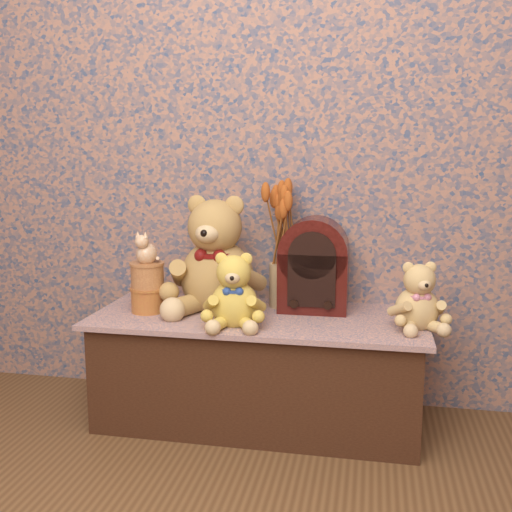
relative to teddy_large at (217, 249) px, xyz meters
The scene contains 10 objects.
display_shelf 0.50m from the teddy_large, 18.77° to the right, with size 1.27×0.55×0.43m, color #36446E.
teddy_large is the anchor object (origin of this frame).
teddy_medium 0.26m from the teddy_large, 60.15° to the right, with size 0.23×0.27×0.29m, color #B79133, non-canonical shape.
teddy_small 0.78m from the teddy_large, ahead, with size 0.20×0.24×0.26m, color #D8B566, non-canonical shape.
cathedral_radio 0.39m from the teddy_large, ahead, with size 0.27×0.19×0.37m, color #370D0A, non-canonical shape.
ceramic_vase 0.31m from the teddy_large, 18.66° to the left, with size 0.11×0.11×0.18m, color tan.
dried_stalks 0.29m from the teddy_large, 18.66° to the left, with size 0.20×0.20×0.38m, color #AC4E1B, non-canonical shape.
biscuit_tin_lower 0.34m from the teddy_large, 159.34° to the right, with size 0.13×0.13×0.10m, color gold.
biscuit_tin_upper 0.29m from the teddy_large, 159.34° to the right, with size 0.13×0.13×0.10m, color #DFA861.
cat_figurine 0.27m from the teddy_large, 159.34° to the right, with size 0.09×0.10×0.13m, color silver, non-canonical shape.
Camera 1 is at (0.42, -0.95, 1.06)m, focal length 41.87 mm.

